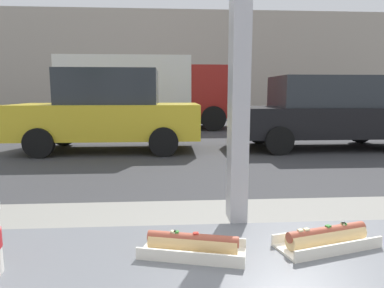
# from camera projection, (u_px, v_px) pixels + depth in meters

# --- Properties ---
(ground_plane) EXTENTS (60.00, 60.00, 0.00)m
(ground_plane) POSITION_uv_depth(u_px,v_px,m) (177.00, 145.00, 8.98)
(ground_plane) COLOR #38383A
(sidewalk_strip) EXTENTS (16.00, 2.80, 0.11)m
(sidewalk_strip) POSITION_uv_depth(u_px,v_px,m) (196.00, 263.00, 2.66)
(sidewalk_strip) COLOR gray
(sidewalk_strip) RESTS_ON ground
(building_facade_far) EXTENTS (28.00, 1.20, 6.41)m
(building_facade_far) POSITION_uv_depth(u_px,v_px,m) (172.00, 63.00, 21.69)
(building_facade_far) COLOR #A89E8E
(building_facade_far) RESTS_ON ground
(hotdog_tray_near) EXTENTS (0.26, 0.15, 0.05)m
(hotdog_tray_near) POSITION_uv_depth(u_px,v_px,m) (193.00, 245.00, 0.79)
(hotdog_tray_near) COLOR silver
(hotdog_tray_near) RESTS_ON window_counter
(hotdog_tray_far) EXTENTS (0.27, 0.16, 0.05)m
(hotdog_tray_far) POSITION_uv_depth(u_px,v_px,m) (326.00, 238.00, 0.83)
(hotdog_tray_far) COLOR silver
(hotdog_tray_far) RESTS_ON window_counter
(parked_car_yellow) EXTENTS (4.25, 1.92, 1.91)m
(parked_car_yellow) POSITION_uv_depth(u_px,v_px,m) (109.00, 111.00, 8.03)
(parked_car_yellow) COLOR gold
(parked_car_yellow) RESTS_ON ground
(parked_car_black) EXTENTS (4.59, 1.89, 1.77)m
(parked_car_black) POSITION_uv_depth(u_px,v_px,m) (325.00, 113.00, 8.38)
(parked_car_black) COLOR black
(parked_car_black) RESTS_ON ground
(box_truck) EXTENTS (6.50, 2.44, 2.67)m
(box_truck) POSITION_uv_depth(u_px,v_px,m) (148.00, 89.00, 12.94)
(box_truck) COLOR silver
(box_truck) RESTS_ON ground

